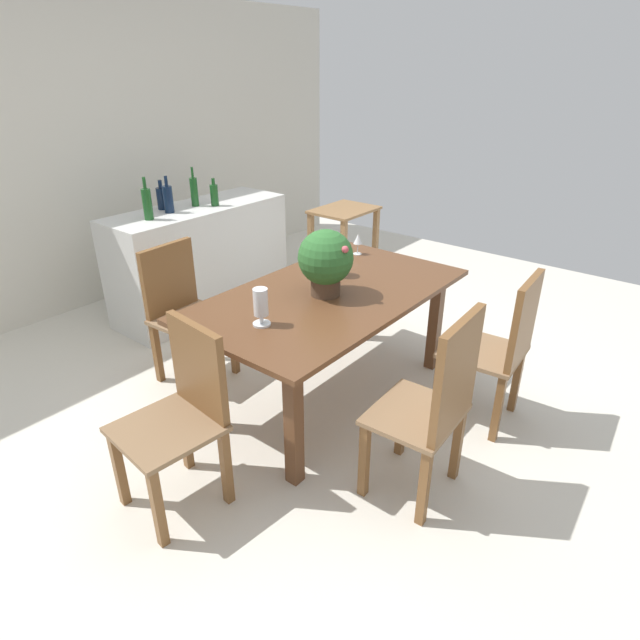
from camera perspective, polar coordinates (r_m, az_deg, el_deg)
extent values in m
plane|color=silver|center=(3.71, -0.47, -7.35)|extent=(7.04, 7.04, 0.00)
cube|color=beige|center=(5.20, -24.21, 15.74)|extent=(6.40, 0.10, 2.60)
cube|color=brown|center=(3.29, 0.99, 2.78)|extent=(1.81, 1.02, 0.03)
cube|color=brown|center=(2.77, -2.85, -11.33)|extent=(0.08, 0.08, 0.72)
cube|color=brown|center=(3.87, 12.31, -0.30)|extent=(0.08, 0.08, 0.72)
cube|color=brown|center=(3.23, -12.81, -6.04)|extent=(0.08, 0.08, 0.72)
cube|color=brown|center=(4.21, 3.38, 2.51)|extent=(0.08, 0.08, 0.72)
cube|color=brown|center=(3.06, 8.78, -10.70)|extent=(0.05, 0.05, 0.45)
cube|color=brown|center=(2.78, 4.79, -14.77)|extent=(0.05, 0.05, 0.45)
cube|color=brown|center=(2.96, 14.59, -12.76)|extent=(0.05, 0.05, 0.45)
cube|color=brown|center=(2.68, 11.14, -17.30)|extent=(0.05, 0.05, 0.45)
cube|color=olive|center=(2.72, 10.24, -9.95)|extent=(0.49, 0.43, 0.03)
cube|color=brown|center=(2.50, 14.54, -5.78)|extent=(0.44, 0.06, 0.57)
cube|color=brown|center=(3.60, -13.60, -5.09)|extent=(0.05, 0.05, 0.45)
cube|color=brown|center=(3.82, -9.27, -2.67)|extent=(0.05, 0.05, 0.45)
cube|color=brown|center=(3.85, -17.17, -3.39)|extent=(0.05, 0.05, 0.45)
cube|color=brown|center=(4.06, -12.90, -1.23)|extent=(0.05, 0.05, 0.45)
cube|color=olive|center=(3.72, -13.60, 0.15)|extent=(0.49, 0.46, 0.03)
cube|color=brown|center=(3.76, -16.00, 4.35)|extent=(0.43, 0.07, 0.48)
cube|color=brown|center=(3.68, 14.83, -4.51)|extent=(0.05, 0.05, 0.45)
cube|color=brown|center=(3.37, 12.55, -7.21)|extent=(0.05, 0.05, 0.45)
cube|color=brown|center=(3.59, 20.42, -6.12)|extent=(0.05, 0.05, 0.45)
cube|color=brown|center=(3.29, 18.62, -9.06)|extent=(0.05, 0.05, 0.45)
cube|color=olive|center=(3.36, 17.12, -3.25)|extent=(0.48, 0.48, 0.03)
cube|color=brown|center=(3.20, 21.18, -0.07)|extent=(0.41, 0.07, 0.51)
cube|color=brown|center=(2.91, -20.87, -14.71)|extent=(0.05, 0.05, 0.45)
cube|color=brown|center=(2.64, -17.10, -18.81)|extent=(0.05, 0.05, 0.45)
cube|color=brown|center=(3.03, -14.35, -11.79)|extent=(0.05, 0.05, 0.45)
cube|color=brown|center=(2.78, -10.09, -15.31)|extent=(0.05, 0.05, 0.45)
cube|color=olive|center=(2.68, -16.22, -11.23)|extent=(0.50, 0.49, 0.03)
cube|color=brown|center=(2.63, -13.03, -5.06)|extent=(0.08, 0.41, 0.48)
cylinder|color=#4C3828|center=(3.23, 0.60, 3.71)|extent=(0.18, 0.18, 0.11)
sphere|color=#2D662D|center=(3.16, 0.61, 6.77)|extent=(0.34, 0.34, 0.34)
sphere|color=#C64C56|center=(3.04, 2.73, 7.61)|extent=(0.04, 0.04, 0.04)
sphere|color=#C64C56|center=(3.28, 1.24, 7.98)|extent=(0.04, 0.04, 0.04)
sphere|color=#C64C56|center=(3.11, 2.85, 7.17)|extent=(0.06, 0.06, 0.06)
sphere|color=#C64C56|center=(3.27, 2.03, 7.88)|extent=(0.04, 0.04, 0.04)
sphere|color=#C64C56|center=(3.21, -1.08, 6.60)|extent=(0.06, 0.06, 0.06)
sphere|color=#C64C56|center=(3.09, -0.56, 5.54)|extent=(0.05, 0.05, 0.05)
cylinder|color=silver|center=(3.55, 1.43, 4.92)|extent=(0.09, 0.09, 0.01)
cylinder|color=silver|center=(3.54, 1.43, 5.41)|extent=(0.02, 0.02, 0.05)
cylinder|color=silver|center=(3.51, 1.45, 6.76)|extent=(0.12, 0.12, 0.12)
cylinder|color=silver|center=(2.89, -6.30, -0.42)|extent=(0.10, 0.10, 0.01)
cylinder|color=silver|center=(2.87, -6.33, 0.13)|extent=(0.02, 0.02, 0.05)
cylinder|color=silver|center=(2.83, -6.42, 1.95)|extent=(0.08, 0.08, 0.15)
cylinder|color=silver|center=(3.97, 4.06, 7.13)|extent=(0.06, 0.06, 0.00)
cylinder|color=silver|center=(3.95, 4.08, 7.69)|extent=(0.01, 0.01, 0.08)
cone|color=silver|center=(3.93, 4.12, 8.73)|extent=(0.06, 0.06, 0.07)
cube|color=silver|center=(4.84, -12.69, 6.48)|extent=(1.62, 0.57, 0.93)
cylinder|color=#194C1E|center=(4.69, -11.33, 13.06)|extent=(0.07, 0.07, 0.18)
cylinder|color=#194C1E|center=(4.66, -11.46, 14.44)|extent=(0.03, 0.03, 0.05)
cylinder|color=#0F1E38|center=(4.67, -16.68, 12.44)|extent=(0.08, 0.08, 0.18)
cylinder|color=#0F1E38|center=(4.65, -16.87, 13.86)|extent=(0.03, 0.03, 0.06)
cylinder|color=#194C1E|center=(4.37, -18.12, 11.77)|extent=(0.07, 0.07, 0.24)
cylinder|color=#194C1E|center=(4.34, -18.43, 13.85)|extent=(0.03, 0.03, 0.09)
cylinder|color=#0F1E38|center=(4.54, -16.05, 12.39)|extent=(0.08, 0.08, 0.21)
cylinder|color=#0F1E38|center=(4.51, -16.29, 14.20)|extent=(0.03, 0.03, 0.08)
cylinder|color=#194C1E|center=(4.71, -13.41, 13.28)|extent=(0.06, 0.06, 0.24)
cylinder|color=#194C1E|center=(4.67, -13.62, 15.21)|extent=(0.02, 0.02, 0.09)
cube|color=olive|center=(5.38, 2.64, 11.78)|extent=(0.64, 0.49, 0.02)
cube|color=olive|center=(5.15, 2.55, 6.91)|extent=(0.05, 0.05, 0.70)
cube|color=olive|center=(5.59, 5.99, 8.34)|extent=(0.05, 0.05, 0.70)
cube|color=olive|center=(5.39, -0.99, 7.82)|extent=(0.05, 0.05, 0.70)
cube|color=olive|center=(5.81, 2.57, 9.15)|extent=(0.05, 0.05, 0.70)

